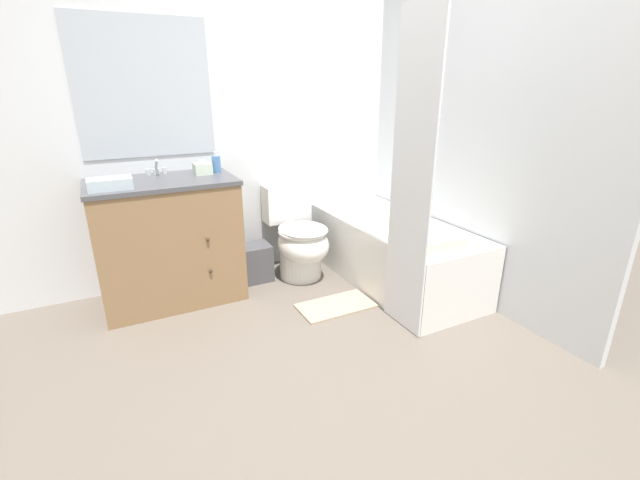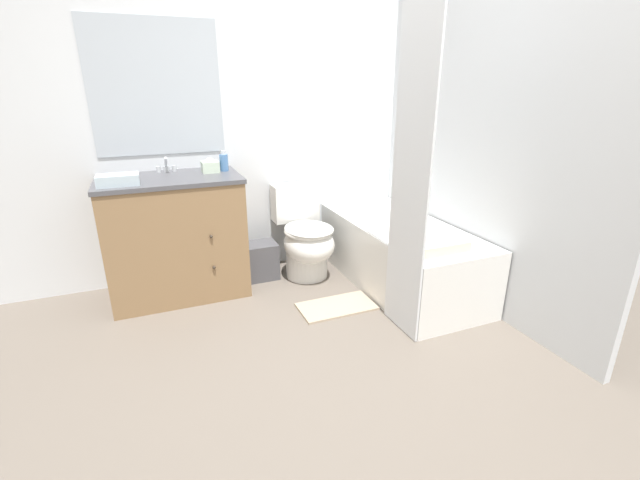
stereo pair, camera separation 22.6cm
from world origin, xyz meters
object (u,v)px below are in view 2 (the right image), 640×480
object	(u,v)px
sink_faucet	(166,167)
soap_dispenser	(224,162)
bath_towel_folded	(438,245)
bath_mat	(337,306)
hand_towel_folded	(118,180)
wastebasket	(261,261)
tissue_box	(210,167)
bathtub	(399,254)
vanity_cabinet	(176,236)
toilet	(306,239)

from	to	relation	value
sink_faucet	soap_dispenser	bearing A→B (deg)	-16.51
bath_towel_folded	bath_mat	distance (m)	0.84
soap_dispenser	hand_towel_folded	world-z (taller)	soap_dispenser
wastebasket	tissue_box	xyz separation A→B (m)	(-0.33, 0.04, 0.79)
sink_faucet	bathtub	bearing A→B (deg)	-22.93
wastebasket	hand_towel_folded	distance (m)	1.24
wastebasket	tissue_box	bearing A→B (deg)	172.96
sink_faucet	bath_towel_folded	xyz separation A→B (m)	(1.54, -1.24, -0.40)
sink_faucet	bath_towel_folded	distance (m)	2.02
bathtub	soap_dispenser	xyz separation A→B (m)	(-1.22, 0.57, 0.71)
soap_dispenser	bath_mat	size ratio (longest dim) A/B	0.28
sink_faucet	vanity_cabinet	bearing A→B (deg)	-90.00
vanity_cabinet	soap_dispenser	size ratio (longest dim) A/B	6.40
vanity_cabinet	toilet	world-z (taller)	vanity_cabinet
hand_towel_folded	bath_mat	bearing A→B (deg)	-22.05
bathtub	hand_towel_folded	size ratio (longest dim) A/B	6.07
vanity_cabinet	bathtub	xyz separation A→B (m)	(1.62, -0.49, -0.21)
toilet	tissue_box	distance (m)	0.94
toilet	tissue_box	size ratio (longest dim) A/B	5.96
wastebasket	soap_dispenser	xyz separation A→B (m)	(-0.23, 0.05, 0.81)
vanity_cabinet	tissue_box	distance (m)	0.57
wastebasket	bath_towel_folded	bearing A→B (deg)	-49.41
sink_faucet	bath_mat	size ratio (longest dim) A/B	0.26
toilet	bathtub	size ratio (longest dim) A/B	0.46
tissue_box	bath_towel_folded	world-z (taller)	tissue_box
bath_towel_folded	toilet	bearing A→B (deg)	119.79
toilet	bath_towel_folded	xyz separation A→B (m)	(0.55, -0.97, 0.21)
bathtub	sink_faucet	bearing A→B (deg)	157.07
bath_mat	hand_towel_folded	bearing A→B (deg)	157.95
toilet	bath_mat	world-z (taller)	toilet
tissue_box	hand_towel_folded	size ratio (longest dim) A/B	0.47
wastebasket	tissue_box	size ratio (longest dim) A/B	2.47
vanity_cabinet	tissue_box	size ratio (longest dim) A/B	8.00
sink_faucet	soap_dispenser	size ratio (longest dim) A/B	0.94
vanity_cabinet	bath_mat	size ratio (longest dim) A/B	1.80
bath_mat	bath_towel_folded	bearing A→B (deg)	-33.43
bath_mat	sink_faucet	bearing A→B (deg)	138.67
vanity_cabinet	toilet	size ratio (longest dim) A/B	1.34
tissue_box	soap_dispenser	bearing A→B (deg)	7.05
tissue_box	soap_dispenser	xyz separation A→B (m)	(0.10, 0.01, 0.02)
bathtub	tissue_box	size ratio (longest dim) A/B	12.81
hand_towel_folded	tissue_box	bearing A→B (deg)	18.91
sink_faucet	soap_dispenser	xyz separation A→B (m)	(0.40, -0.12, 0.03)
vanity_cabinet	sink_faucet	bearing A→B (deg)	90.00
vanity_cabinet	soap_dispenser	distance (m)	0.65
tissue_box	hand_towel_folded	distance (m)	0.65
wastebasket	soap_dispenser	world-z (taller)	soap_dispenser
toilet	soap_dispenser	xyz separation A→B (m)	(-0.59, 0.15, 0.64)
wastebasket	bath_mat	bearing A→B (deg)	-62.66
vanity_cabinet	sink_faucet	world-z (taller)	sink_faucet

